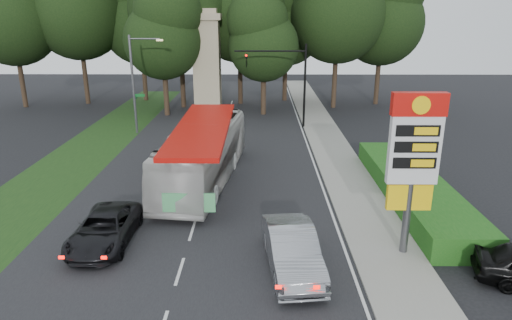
{
  "coord_description": "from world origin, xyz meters",
  "views": [
    {
      "loc": [
        3.13,
        -15.15,
        9.74
      ],
      "look_at": [
        2.94,
        7.98,
        2.2
      ],
      "focal_mm": 32.0,
      "sensor_mm": 36.0,
      "label": 1
    }
  ],
  "objects_px": {
    "streetlight_signs": "(135,80)",
    "transit_bus": "(204,154)",
    "monument": "(207,62)",
    "traffic_signal_mast": "(290,74)",
    "sedan_silver": "(292,250)",
    "gas_station_pylon": "(414,153)",
    "suv_charcoal": "(105,229)"
  },
  "relations": [
    {
      "from": "gas_station_pylon",
      "to": "sedan_silver",
      "type": "relative_size",
      "value": 1.3
    },
    {
      "from": "streetlight_signs",
      "to": "transit_bus",
      "type": "bearing_deg",
      "value": -59.25
    },
    {
      "from": "streetlight_signs",
      "to": "sedan_silver",
      "type": "height_order",
      "value": "streetlight_signs"
    },
    {
      "from": "sedan_silver",
      "to": "suv_charcoal",
      "type": "height_order",
      "value": "sedan_silver"
    },
    {
      "from": "streetlight_signs",
      "to": "gas_station_pylon",
      "type": "bearing_deg",
      "value": -51.04
    },
    {
      "from": "suv_charcoal",
      "to": "sedan_silver",
      "type": "bearing_deg",
      "value": -14.65
    },
    {
      "from": "streetlight_signs",
      "to": "monument",
      "type": "bearing_deg",
      "value": 58.03
    },
    {
      "from": "gas_station_pylon",
      "to": "monument",
      "type": "distance_m",
      "value": 30.17
    },
    {
      "from": "monument",
      "to": "transit_bus",
      "type": "xyz_separation_m",
      "value": [
        1.83,
        -19.45,
        -3.37
      ]
    },
    {
      "from": "streetlight_signs",
      "to": "monument",
      "type": "relative_size",
      "value": 0.8
    },
    {
      "from": "traffic_signal_mast",
      "to": "suv_charcoal",
      "type": "distance_m",
      "value": 23.49
    },
    {
      "from": "monument",
      "to": "suv_charcoal",
      "type": "relative_size",
      "value": 1.99
    },
    {
      "from": "traffic_signal_mast",
      "to": "sedan_silver",
      "type": "distance_m",
      "value": 23.61
    },
    {
      "from": "monument",
      "to": "suv_charcoal",
      "type": "height_order",
      "value": "monument"
    },
    {
      "from": "sedan_silver",
      "to": "suv_charcoal",
      "type": "bearing_deg",
      "value": 159.3
    },
    {
      "from": "transit_bus",
      "to": "sedan_silver",
      "type": "bearing_deg",
      "value": -57.89
    },
    {
      "from": "sedan_silver",
      "to": "suv_charcoal",
      "type": "distance_m",
      "value": 8.33
    },
    {
      "from": "gas_station_pylon",
      "to": "sedan_silver",
      "type": "height_order",
      "value": "gas_station_pylon"
    },
    {
      "from": "gas_station_pylon",
      "to": "traffic_signal_mast",
      "type": "bearing_deg",
      "value": 99.09
    },
    {
      "from": "streetlight_signs",
      "to": "transit_bus",
      "type": "relative_size",
      "value": 0.64
    },
    {
      "from": "streetlight_signs",
      "to": "sedan_silver",
      "type": "relative_size",
      "value": 1.52
    },
    {
      "from": "gas_station_pylon",
      "to": "streetlight_signs",
      "type": "height_order",
      "value": "streetlight_signs"
    },
    {
      "from": "traffic_signal_mast",
      "to": "streetlight_signs",
      "type": "relative_size",
      "value": 0.9
    },
    {
      "from": "gas_station_pylon",
      "to": "traffic_signal_mast",
      "type": "height_order",
      "value": "traffic_signal_mast"
    },
    {
      "from": "gas_station_pylon",
      "to": "transit_bus",
      "type": "distance_m",
      "value": 12.97
    },
    {
      "from": "monument",
      "to": "transit_bus",
      "type": "height_order",
      "value": "monument"
    },
    {
      "from": "traffic_signal_mast",
      "to": "streetlight_signs",
      "type": "height_order",
      "value": "streetlight_signs"
    },
    {
      "from": "monument",
      "to": "traffic_signal_mast",
      "type": "bearing_deg",
      "value": -38.0
    },
    {
      "from": "traffic_signal_mast",
      "to": "suv_charcoal",
      "type": "xyz_separation_m",
      "value": [
        -9.33,
        -21.19,
        -3.97
      ]
    },
    {
      "from": "transit_bus",
      "to": "suv_charcoal",
      "type": "xyz_separation_m",
      "value": [
        -3.48,
        -7.74,
        -1.04
      ]
    },
    {
      "from": "traffic_signal_mast",
      "to": "monument",
      "type": "xyz_separation_m",
      "value": [
        -7.68,
        6.0,
        0.43
      ]
    },
    {
      "from": "transit_bus",
      "to": "sedan_silver",
      "type": "height_order",
      "value": "transit_bus"
    }
  ]
}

